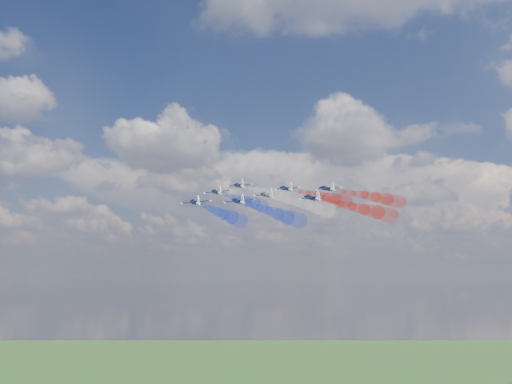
% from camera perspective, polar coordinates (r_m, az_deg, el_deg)
% --- Properties ---
extents(jet_lead, '(13.80, 14.15, 6.29)m').
position_cam_1_polar(jet_lead, '(198.31, -1.64, 0.60)').
color(jet_lead, black).
extents(trail_lead, '(25.54, 27.91, 11.39)m').
position_cam_1_polar(trail_lead, '(177.77, 0.66, 0.07)').
color(trail_lead, white).
extents(jet_inner_left, '(13.80, 14.15, 6.29)m').
position_cam_1_polar(jet_inner_left, '(183.14, -3.80, -0.02)').
color(jet_inner_left, black).
extents(trail_inner_left, '(25.54, 27.91, 11.39)m').
position_cam_1_polar(trail_inner_left, '(162.35, -1.56, -0.69)').
color(trail_inner_left, blue).
extents(jet_inner_right, '(13.80, 14.15, 6.29)m').
position_cam_1_polar(jet_inner_right, '(189.67, 2.90, 0.32)').
color(jet_inner_right, black).
extents(trail_inner_right, '(25.54, 27.91, 11.39)m').
position_cam_1_polar(trail_inner_right, '(169.86, 5.85, -0.28)').
color(trail_inner_right, red).
extents(jet_outer_left, '(13.80, 14.15, 6.29)m').
position_cam_1_polar(jet_outer_left, '(168.01, -5.84, -1.01)').
color(jet_outer_left, black).
extents(trail_outer_left, '(25.54, 27.91, 11.39)m').
position_cam_1_polar(trail_outer_left, '(147.03, -3.66, -1.88)').
color(trail_outer_left, blue).
extents(jet_center_third, '(13.80, 14.15, 6.29)m').
position_cam_1_polar(jet_center_third, '(173.69, 1.02, -0.29)').
color(jet_center_third, black).
extents(trail_center_third, '(25.54, 27.91, 11.39)m').
position_cam_1_polar(trail_center_third, '(153.61, 4.04, -1.02)').
color(trail_center_third, white).
extents(jet_outer_right, '(13.80, 14.15, 6.29)m').
position_cam_1_polar(jet_outer_right, '(184.12, 6.80, 0.31)').
color(jet_outer_right, black).
extents(trail_outer_right, '(25.54, 27.91, 11.39)m').
position_cam_1_polar(trail_outer_right, '(165.03, 10.31, -0.30)').
color(trail_outer_right, red).
extents(jet_rear_left, '(13.80, 14.15, 6.29)m').
position_cam_1_polar(jet_rear_left, '(159.08, -1.71, -0.91)').
color(jet_rear_left, black).
extents(trail_rear_left, '(25.54, 27.91, 11.39)m').
position_cam_1_polar(trail_rear_left, '(138.64, 1.23, -1.82)').
color(trail_rear_left, blue).
extents(jet_rear_right, '(13.80, 14.15, 6.29)m').
position_cam_1_polar(jet_rear_right, '(165.70, 5.39, -0.58)').
color(jet_rear_right, black).
extents(trail_rear_right, '(25.54, 27.91, 11.39)m').
position_cam_1_polar(trail_rear_right, '(146.41, 9.16, -1.39)').
color(trail_rear_right, red).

